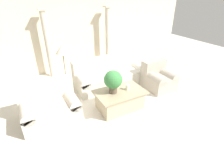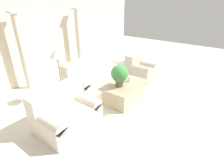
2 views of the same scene
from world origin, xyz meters
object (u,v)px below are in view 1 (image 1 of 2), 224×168
at_px(loveseat, 49,105).
at_px(floor_lamp, 63,53).
at_px(potted_plant, 113,80).
at_px(coffee_table, 120,100).
at_px(sofa_long, 110,74).
at_px(armchair, 158,77).

relative_size(loveseat, floor_lamp, 0.86).
bearing_deg(potted_plant, coffee_table, -14.80).
height_order(coffee_table, floor_lamp, floor_lamp).
xyz_separation_m(coffee_table, potted_plant, (-0.17, 0.05, 0.58)).
bearing_deg(loveseat, floor_lamp, 54.19).
xyz_separation_m(sofa_long, coffee_table, (-0.40, -1.31, -0.09)).
xyz_separation_m(sofa_long, armchair, (1.21, -0.92, 0.00)).
relative_size(loveseat, coffee_table, 1.03).
distance_m(loveseat, coffee_table, 1.73).
height_order(floor_lamp, armchair, floor_lamp).
distance_m(loveseat, armchair, 3.28).
bearing_deg(armchair, potted_plant, -169.10).
bearing_deg(loveseat, potted_plant, -15.24).
distance_m(sofa_long, armchair, 1.52).
bearing_deg(loveseat, sofa_long, 22.53).
height_order(sofa_long, floor_lamp, floor_lamp).
xyz_separation_m(coffee_table, armchair, (1.61, 0.39, 0.09)).
relative_size(sofa_long, armchair, 2.59).
relative_size(coffee_table, floor_lamp, 0.84).
height_order(sofa_long, loveseat, same).
xyz_separation_m(loveseat, armchair, (3.28, -0.06, -0.01)).
bearing_deg(potted_plant, sofa_long, 65.53).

